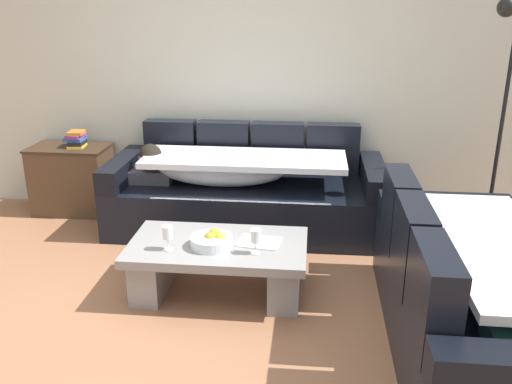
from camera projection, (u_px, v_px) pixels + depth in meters
ground_plane at (184, 327)px, 3.42m from camera, size 14.00×14.00×0.00m
back_wall at (232, 67)px, 4.99m from camera, size 9.00×0.10×2.70m
couch_along_wall at (242, 192)px, 4.82m from camera, size 2.36×0.92×0.88m
couch_near_window at (473, 299)px, 3.09m from camera, size 0.92×2.03×0.88m
coffee_table at (218, 262)px, 3.75m from camera, size 1.20×0.68×0.38m
fruit_bowl at (212, 240)px, 3.64m from camera, size 0.28×0.28×0.10m
wine_glass_near_left at (168, 233)px, 3.57m from camera, size 0.07×0.07×0.17m
wine_glass_near_right at (256, 237)px, 3.51m from camera, size 0.07×0.07×0.17m
open_magazine at (259, 242)px, 3.70m from camera, size 0.31×0.25×0.01m
side_cabinet at (72, 179)px, 5.20m from camera, size 0.72×0.44×0.64m
book_stack_on_cabinet at (76, 139)px, 5.07m from camera, size 0.18×0.20×0.15m
floor_lamp at (498, 112)px, 4.23m from camera, size 0.33×0.31×1.95m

